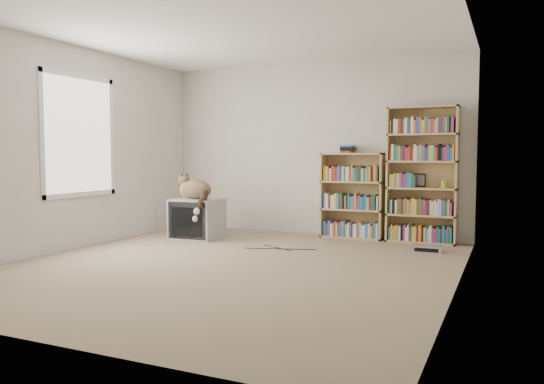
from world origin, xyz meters
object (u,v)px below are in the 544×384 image
at_px(crt_tv, 198,218).
at_px(cat, 196,192).
at_px(bookcase_short, 353,199).
at_px(dvd_player, 428,249).
at_px(bookcase_tall, 422,178).

xyz_separation_m(crt_tv, cat, (0.02, -0.06, 0.38)).
relative_size(crt_tv, bookcase_short, 0.55).
relative_size(crt_tv, cat, 0.93).
distance_m(crt_tv, cat, 0.38).
bearing_deg(dvd_player, bookcase_tall, 103.73).
xyz_separation_m(bookcase_tall, bookcase_short, (-0.94, 0.00, -0.31)).
relative_size(bookcase_tall, dvd_player, 5.50).
bearing_deg(dvd_player, bookcase_short, 147.21).
height_order(bookcase_short, dvd_player, bookcase_short).
height_order(crt_tv, bookcase_tall, bookcase_tall).
bearing_deg(bookcase_short, dvd_player, -31.28).
bearing_deg(bookcase_tall, cat, -161.36).
distance_m(bookcase_tall, bookcase_short, 0.99).
bearing_deg(crt_tv, bookcase_short, 22.68).
bearing_deg(crt_tv, dvd_player, 2.08).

